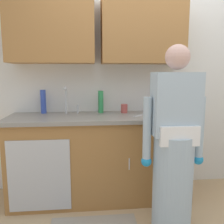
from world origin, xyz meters
TOP-DOWN VIEW (x-y plane):
  - kitchen_wall_with_uppers at (-0.14, 0.99)m, footprint 4.80×0.44m
  - counter_cabinet at (-0.55, 0.70)m, footprint 1.90×0.62m
  - countertop at (-0.55, 0.70)m, footprint 1.96×0.66m
  - sink at (-0.87, 0.71)m, footprint 0.50×0.36m
  - person_at_sink at (0.05, 0.02)m, footprint 0.55×0.34m
  - bottle_cleaner_spray at (-0.52, 0.88)m, footprint 0.06×0.06m
  - bottle_water_tall at (-1.17, 0.91)m, footprint 0.06×0.06m
  - bottle_soap at (0.30, 0.92)m, footprint 0.06×0.06m
  - bottle_water_short at (0.18, 0.88)m, footprint 0.08×0.08m
  - cup_by_sink at (-0.25, 0.86)m, footprint 0.08×0.08m
  - knife_on_counter at (-0.10, 0.66)m, footprint 0.18×0.19m
  - sponge at (0.27, 0.76)m, footprint 0.11×0.07m

SIDE VIEW (x-z plane):
  - counter_cabinet at x=-0.55m, z-range 0.00..0.90m
  - person_at_sink at x=0.05m, z-range -0.12..1.50m
  - countertop at x=-0.55m, z-range 0.90..0.94m
  - sink at x=-0.87m, z-range 0.75..1.10m
  - knife_on_counter at x=-0.10m, z-range 0.94..0.95m
  - sponge at x=0.27m, z-range 0.94..0.97m
  - cup_by_sink at x=-0.25m, z-range 0.94..1.04m
  - bottle_soap at x=0.30m, z-range 0.94..1.10m
  - bottle_water_short at x=0.18m, z-range 0.94..1.15m
  - bottle_cleaner_spray at x=-0.52m, z-range 0.94..1.20m
  - bottle_water_tall at x=-1.17m, z-range 0.94..1.21m
  - kitchen_wall_with_uppers at x=-0.14m, z-range 0.13..2.83m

